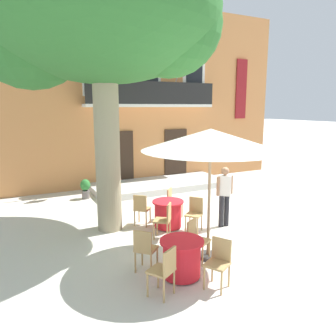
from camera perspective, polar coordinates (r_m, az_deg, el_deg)
ground_plane at (r=10.07m, az=7.26°, el=-8.44°), size 120.00×120.00×0.00m
building_facade at (r=15.85m, az=-6.38°, el=12.34°), size 13.00×5.09×7.50m
entrance_step_platform at (r=13.34m, az=-1.39°, el=-2.99°), size 5.50×2.28×0.25m
plane_tree at (r=8.85m, az=-12.16°, el=24.91°), size 6.12×5.38×7.43m
cafe_table_near_tree at (r=6.55m, az=2.43°, el=-15.57°), size 0.86×0.86×0.76m
cafe_chair_near_tree_0 at (r=6.66m, az=-4.13°, el=-13.81°), size 0.57×0.57×0.91m
cafe_chair_near_tree_1 at (r=5.88m, az=-0.62°, el=-17.32°), size 0.55×0.55×0.91m
cafe_chair_near_tree_2 at (r=6.24m, az=8.97°, el=-15.69°), size 0.55×0.55×0.91m
cafe_chair_near_tree_3 at (r=7.12m, az=4.95°, el=-12.12°), size 0.55×0.55×0.91m
cafe_table_middle at (r=8.99m, az=-0.00°, el=-8.09°), size 0.86×0.86×0.76m
cafe_chair_middle_0 at (r=9.65m, az=0.86°, el=-5.89°), size 0.57×0.57×0.91m
cafe_chair_middle_1 at (r=9.10m, az=-4.72°, el=-6.97°), size 0.57×0.57×0.91m
cafe_chair_middle_2 at (r=8.23m, az=-0.54°, el=-8.87°), size 0.56×0.56×0.91m
cafe_chair_middle_3 at (r=8.75m, az=4.73°, el=-7.71°), size 0.56×0.56×0.91m
cafe_umbrella at (r=6.77m, az=7.51°, el=4.87°), size 2.90×2.90×2.85m
ground_planter_left at (r=12.11m, az=-14.37°, el=-3.40°), size 0.35×0.35×0.72m
pedestrian_mid_plaza at (r=9.06m, az=9.94°, el=-4.39°), size 0.53×0.39×1.68m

